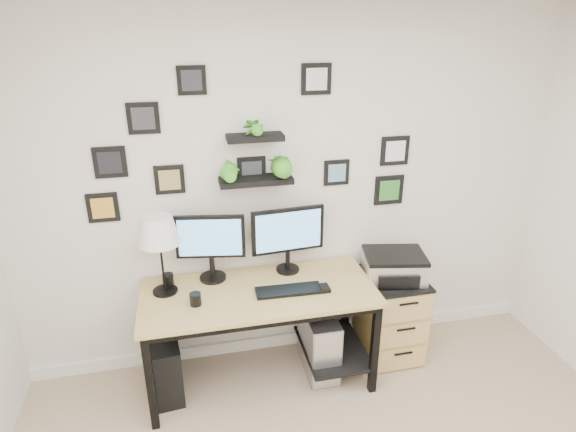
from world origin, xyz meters
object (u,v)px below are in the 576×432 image
object	(u,v)px
desk	(263,303)
pc_tower_grey	(319,341)
monitor_left	(210,243)
table_lamp	(159,232)
mug	(195,299)
pc_tower_black	(165,364)
printer	(394,266)
monitor_right	(288,235)
file_cabinet	(390,315)

from	to	relation	value
desk	pc_tower_grey	size ratio (longest dim) A/B	3.23
monitor_left	pc_tower_grey	world-z (taller)	monitor_left
table_lamp	mug	world-z (taller)	table_lamp
pc_tower_black	desk	bearing A→B (deg)	-5.43
printer	monitor_right	bearing A→B (deg)	169.68
table_lamp	monitor_left	bearing A→B (deg)	16.97
pc_tower_black	file_cabinet	xyz separation A→B (m)	(1.72, 0.06, 0.11)
table_lamp	pc_tower_grey	bearing A→B (deg)	-5.69
monitor_left	file_cabinet	size ratio (longest dim) A/B	0.73
pc_tower_black	printer	bearing A→B (deg)	-3.73
mug	file_cabinet	size ratio (longest dim) A/B	0.13
file_cabinet	printer	xyz separation A→B (m)	(-0.01, -0.00, 0.44)
monitor_right	pc_tower_black	xyz separation A→B (m)	(-0.93, -0.20, -0.82)
table_lamp	pc_tower_grey	world-z (taller)	table_lamp
mug	printer	distance (m)	1.47
pc_tower_black	file_cabinet	world-z (taller)	file_cabinet
monitor_right	table_lamp	xyz separation A→B (m)	(-0.88, -0.10, 0.15)
monitor_right	printer	size ratio (longest dim) A/B	1.08
monitor_right	mug	bearing A→B (deg)	-155.67
table_lamp	file_cabinet	bearing A→B (deg)	-1.20
monitor_right	printer	distance (m)	0.84
pc_tower_grey	monitor_left	bearing A→B (deg)	164.32
table_lamp	file_cabinet	xyz separation A→B (m)	(1.67, -0.04, -0.86)
desk	pc_tower_black	xyz separation A→B (m)	(-0.71, -0.00, -0.40)
desk	table_lamp	bearing A→B (deg)	171.95
table_lamp	pc_tower_grey	size ratio (longest dim) A/B	1.12
desk	file_cabinet	distance (m)	1.05
monitor_left	pc_tower_black	world-z (taller)	monitor_left
monitor_left	file_cabinet	world-z (taller)	monitor_left
desk	table_lamp	size ratio (longest dim) A/B	2.89
desk	printer	bearing A→B (deg)	3.05
monitor_right	pc_tower_grey	xyz separation A→B (m)	(0.19, -0.21, -0.80)
monitor_right	monitor_left	bearing A→B (deg)	-179.93
monitor_right	pc_tower_black	bearing A→B (deg)	-168.08
monitor_right	mug	world-z (taller)	monitor_right
pc_tower_black	file_cabinet	distance (m)	1.72
monitor_right	file_cabinet	xyz separation A→B (m)	(0.79, -0.14, -0.71)
monitor_right	mug	size ratio (longest dim) A/B	6.33
desk	monitor_left	distance (m)	0.56
monitor_left	table_lamp	xyz separation A→B (m)	(-0.33, -0.10, 0.16)
desk	file_cabinet	bearing A→B (deg)	3.30
file_cabinet	desk	bearing A→B (deg)	-176.70
monitor_right	file_cabinet	size ratio (longest dim) A/B	0.79
printer	monitor_left	bearing A→B (deg)	173.95
monitor_left	printer	size ratio (longest dim) A/B	0.99
monitor_right	table_lamp	size ratio (longest dim) A/B	0.96
table_lamp	file_cabinet	size ratio (longest dim) A/B	0.83
printer	desk	bearing A→B (deg)	-176.95
desk	pc_tower_black	distance (m)	0.82
table_lamp	pc_tower_grey	distance (m)	1.43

